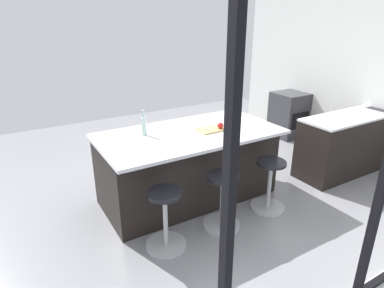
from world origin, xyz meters
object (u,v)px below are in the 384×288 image
(oven_range, at_px, (289,115))
(water_bottle, at_px, (144,125))
(cutting_board, at_px, (212,129))
(stool_near_camera, at_px, (165,221))
(stool_middle, at_px, (222,202))
(stool_by_window, at_px, (269,187))
(kitchen_island, at_px, (188,165))
(apple_red, at_px, (220,125))

(oven_range, distance_m, water_bottle, 3.68)
(cutting_board, height_order, water_bottle, water_bottle)
(stool_near_camera, bearing_deg, oven_range, -153.30)
(oven_range, bearing_deg, stool_near_camera, 26.70)
(water_bottle, bearing_deg, stool_middle, 119.56)
(oven_range, height_order, stool_by_window, oven_range)
(water_bottle, bearing_deg, oven_range, -165.17)
(stool_by_window, height_order, stool_near_camera, same)
(stool_by_window, relative_size, cutting_board, 1.84)
(stool_middle, bearing_deg, kitchen_island, -90.00)
(stool_middle, distance_m, stool_near_camera, 0.73)
(oven_range, distance_m, stool_near_camera, 4.15)
(kitchen_island, bearing_deg, stool_near_camera, 46.88)
(stool_middle, xyz_separation_m, cutting_board, (-0.28, -0.66, 0.65))
(oven_range, distance_m, apple_red, 2.93)
(oven_range, height_order, stool_middle, oven_range)
(water_bottle, bearing_deg, stool_near_camera, 78.09)
(cutting_board, bearing_deg, apple_red, 156.25)
(oven_range, relative_size, kitchen_island, 0.39)
(oven_range, distance_m, cutting_board, 3.00)
(stool_middle, relative_size, water_bottle, 2.12)
(kitchen_island, bearing_deg, cutting_board, 156.82)
(stool_near_camera, xyz_separation_m, water_bottle, (-0.20, -0.93, 0.76))
(cutting_board, relative_size, water_bottle, 1.15)
(kitchen_island, relative_size, apple_red, 29.22)
(stool_by_window, relative_size, stool_near_camera, 1.00)
(stool_near_camera, relative_size, apple_red, 8.43)
(kitchen_island, relative_size, cutting_board, 6.38)
(oven_range, distance_m, kitchen_island, 3.17)
(apple_red, bearing_deg, stool_middle, 57.95)
(kitchen_island, xyz_separation_m, stool_by_window, (-0.73, 0.78, -0.17))
(oven_range, xyz_separation_m, apple_red, (2.59, 1.25, 0.56))
(kitchen_island, xyz_separation_m, stool_middle, (0.00, 0.78, -0.17))
(stool_near_camera, bearing_deg, water_bottle, -101.91)
(stool_near_camera, height_order, water_bottle, water_bottle)
(oven_range, bearing_deg, apple_red, 25.76)
(kitchen_island, bearing_deg, stool_middle, 90.00)
(stool_near_camera, distance_m, cutting_board, 1.36)
(stool_by_window, height_order, water_bottle, water_bottle)
(kitchen_island, bearing_deg, apple_red, 156.66)
(kitchen_island, distance_m, water_bottle, 0.81)
(stool_middle, bearing_deg, cutting_board, -113.02)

